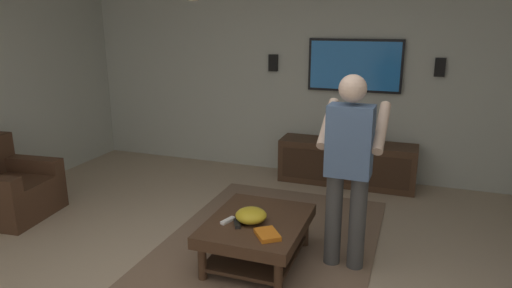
% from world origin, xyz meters
% --- Properties ---
extents(wall_back_tv, '(0.10, 6.98, 2.62)m').
position_xyz_m(wall_back_tv, '(3.16, 0.00, 1.31)').
color(wall_back_tv, '#B2B7AD').
rests_on(wall_back_tv, ground).
extents(area_rug, '(3.01, 1.92, 0.01)m').
position_xyz_m(area_rug, '(0.80, 0.04, 0.01)').
color(area_rug, '#7A604C').
rests_on(area_rug, ground).
extents(armchair, '(0.88, 0.89, 0.82)m').
position_xyz_m(armchair, '(0.61, 2.88, 0.28)').
color(armchair, '#472D1E').
rests_on(armchair, ground).
extents(coffee_table, '(1.00, 0.80, 0.40)m').
position_xyz_m(coffee_table, '(0.60, 0.04, 0.30)').
color(coffee_table, '#422B1C').
rests_on(coffee_table, ground).
extents(media_console, '(0.45, 1.70, 0.55)m').
position_xyz_m(media_console, '(2.82, -0.38, 0.28)').
color(media_console, '#422B1C').
rests_on(media_console, ground).
extents(tv, '(0.05, 1.17, 0.66)m').
position_xyz_m(tv, '(3.06, -0.38, 1.48)').
color(tv, black).
extents(person_standing, '(0.54, 0.54, 1.64)m').
position_xyz_m(person_standing, '(0.81, -0.68, 0.93)').
color(person_standing, '#3F3F3F').
rests_on(person_standing, ground).
extents(bowl, '(0.26, 0.26, 0.12)m').
position_xyz_m(bowl, '(0.54, 0.07, 0.46)').
color(bowl, gold).
rests_on(bowl, coffee_table).
extents(remote_white, '(0.16, 0.09, 0.02)m').
position_xyz_m(remote_white, '(0.47, 0.26, 0.41)').
color(remote_white, white).
rests_on(remote_white, coffee_table).
extents(remote_black, '(0.15, 0.11, 0.02)m').
position_xyz_m(remote_black, '(0.44, 0.16, 0.41)').
color(remote_black, black).
rests_on(remote_black, coffee_table).
extents(book, '(0.27, 0.26, 0.04)m').
position_xyz_m(book, '(0.33, -0.14, 0.42)').
color(book, orange).
rests_on(book, coffee_table).
extents(vase_round, '(0.22, 0.22, 0.22)m').
position_xyz_m(vase_round, '(2.78, -0.67, 0.66)').
color(vase_round, orange).
rests_on(vase_round, media_console).
extents(wall_speaker_left, '(0.06, 0.12, 0.22)m').
position_xyz_m(wall_speaker_left, '(3.08, -1.37, 1.50)').
color(wall_speaker_left, black).
extents(wall_speaker_right, '(0.06, 0.12, 0.22)m').
position_xyz_m(wall_speaker_right, '(3.08, 0.70, 1.48)').
color(wall_speaker_right, black).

